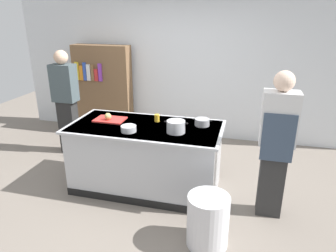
{
  "coord_description": "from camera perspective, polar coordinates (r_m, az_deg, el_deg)",
  "views": [
    {
      "loc": [
        1.24,
        -3.54,
        2.3
      ],
      "look_at": [
        0.25,
        0.2,
        0.85
      ],
      "focal_mm": 33.2,
      "sensor_mm": 36.0,
      "label": 1
    }
  ],
  "objects": [
    {
      "name": "mixing_bowl",
      "position": [
        3.82,
        -7.24,
        -0.49
      ],
      "size": [
        0.19,
        0.19,
        0.08
      ],
      "primitive_type": "cylinder",
      "color": "#B7BABF",
      "rests_on": "counter_island"
    },
    {
      "name": "sauce_pan",
      "position": [
        4.02,
        6.29,
        0.71
      ],
      "size": [
        0.26,
        0.19,
        0.09
      ],
      "color": "#99999E",
      "rests_on": "counter_island"
    },
    {
      "name": "cutting_board",
      "position": [
        4.27,
        -10.6,
        1.18
      ],
      "size": [
        0.4,
        0.28,
        0.02
      ],
      "primitive_type": "cube",
      "color": "red",
      "rests_on": "counter_island"
    },
    {
      "name": "person_guest",
      "position": [
        5.36,
        -18.22,
        4.49
      ],
      "size": [
        0.38,
        0.24,
        1.72
      ],
      "rotation": [
        0.0,
        0.0,
        -1.86
      ],
      "color": "#252525",
      "rests_on": "ground_plane"
    },
    {
      "name": "onion",
      "position": [
        4.22,
        -10.98,
        1.74
      ],
      "size": [
        0.09,
        0.09,
        0.09
      ],
      "primitive_type": "sphere",
      "color": "tan",
      "rests_on": "cutting_board"
    },
    {
      "name": "trash_bin",
      "position": [
        3.33,
        7.33,
        -16.88
      ],
      "size": [
        0.43,
        0.43,
        0.57
      ],
      "primitive_type": "cylinder",
      "color": "silver",
      "rests_on": "ground_plane"
    },
    {
      "name": "counter_island",
      "position": [
        4.17,
        -4.04,
        -5.58
      ],
      "size": [
        1.98,
        0.98,
        0.9
      ],
      "color": "#B7BABF",
      "rests_on": "ground_plane"
    },
    {
      "name": "person_chef",
      "position": [
        3.65,
        19.24,
        -2.97
      ],
      "size": [
        0.38,
        0.25,
        1.72
      ],
      "rotation": [
        0.0,
        0.0,
        1.32
      ],
      "color": "#2B2B2B",
      "rests_on": "ground_plane"
    },
    {
      "name": "back_wall",
      "position": [
        5.83,
        2.44,
        12.62
      ],
      "size": [
        6.4,
        0.12,
        3.0
      ],
      "primitive_type": "cube",
      "color": "silver",
      "rests_on": "ground_plane"
    },
    {
      "name": "juice_cup",
      "position": [
        4.13,
        -2.04,
        1.47
      ],
      "size": [
        0.07,
        0.07,
        0.1
      ],
      "primitive_type": "cylinder",
      "color": "yellow",
      "rests_on": "counter_island"
    },
    {
      "name": "stock_pot",
      "position": [
        3.76,
        1.46,
        -0.11
      ],
      "size": [
        0.29,
        0.23,
        0.15
      ],
      "color": "#B7BABF",
      "rests_on": "counter_island"
    },
    {
      "name": "ground_plane",
      "position": [
        4.4,
        -3.89,
        -11.03
      ],
      "size": [
        10.0,
        10.0,
        0.0
      ],
      "primitive_type": "plane",
      "color": "slate"
    },
    {
      "name": "bookshelf",
      "position": [
        6.16,
        -11.78,
        6.5
      ],
      "size": [
        1.1,
        0.31,
        1.7
      ],
      "color": "brown",
      "rests_on": "ground_plane"
    }
  ]
}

